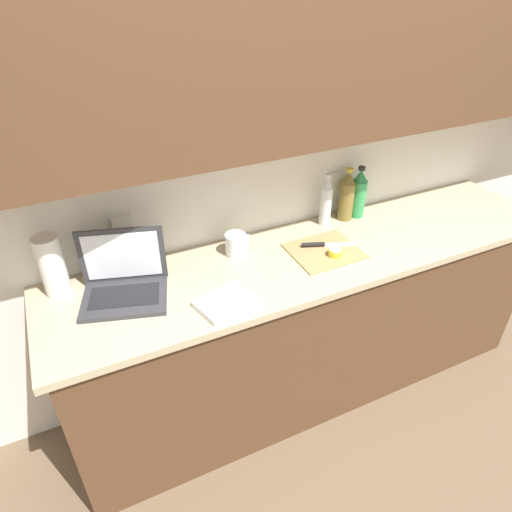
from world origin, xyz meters
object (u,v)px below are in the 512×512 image
Objects in this scene: bottle_oil_tall at (347,196)px; measuring_cup at (236,244)px; paper_towel_roll at (52,266)px; knife at (319,245)px; bottle_green_soda at (358,194)px; lemon_half_cut at (335,253)px; cutting_board at (324,251)px; laptop at (124,280)px; bottle_water_clear at (326,202)px.

bottle_oil_tall is 0.67m from measuring_cup.
paper_towel_roll is (-0.78, 0.05, 0.08)m from measuring_cup.
bottle_oil_tall is (0.28, 0.19, 0.11)m from knife.
knife is 0.90× the size of bottle_green_soda.
bottle_green_soda reaches higher than lemon_half_cut.
lemon_half_cut reaches higher than cutting_board.
knife is 0.42m from bottle_green_soda.
lemon_half_cut reaches higher than knife.
knife is 0.89× the size of bottle_oil_tall.
cutting_board is at bearing 10.99° from laptop.
measuring_cup is (-0.38, 0.12, 0.04)m from knife.
cutting_board is (0.92, -0.09, -0.06)m from laptop.
bottle_green_soda is 0.08m from bottle_oil_tall.
bottle_oil_tall reaches higher than paper_towel_roll.
cutting_board is at bearing -10.25° from paper_towel_roll.
measuring_cup is at bearing -177.61° from knife.
laptop is at bearing -25.56° from paper_towel_roll.
lemon_half_cut is (0.02, -0.06, 0.02)m from cutting_board.
measuring_cup is (0.53, 0.07, -0.01)m from laptop.
measuring_cup is 0.79m from paper_towel_roll.
lemon_half_cut is 0.47m from measuring_cup.
bottle_green_soda is at bearing 0.00° from bottle_water_clear.
lemon_half_cut is 0.22× the size of bottle_oil_tall.
laptop is 0.95m from lemon_half_cut.
bottle_oil_tall is 0.13m from bottle_water_clear.
measuring_cup is at bearing 151.03° from lemon_half_cut.
paper_towel_roll reaches higher than knife.
bottle_green_soda is 0.20m from bottle_water_clear.
bottle_green_soda reaches higher than measuring_cup.
bottle_oil_tall reaches higher than cutting_board.
bottle_oil_tall is 1.03× the size of bottle_water_clear.
bottle_green_soda is (0.35, 0.19, 0.11)m from knife.
lemon_half_cut is at bearing -28.97° from measuring_cup.
measuring_cup reaches higher than lemon_half_cut.
knife is 0.27m from bottle_water_clear.
bottle_water_clear is (-0.20, 0.00, -0.00)m from bottle_green_soda.
knife is 0.91× the size of bottle_water_clear.
laptop is 1.28m from bottle_green_soda.
laptop is at bearing -172.39° from bottle_water_clear.
measuring_cup is at bearing -174.11° from bottle_oil_tall.
lemon_half_cut is at bearing 7.55° from laptop.
cutting_board is at bearing 109.68° from lemon_half_cut.
laptop is at bearing -162.73° from knife.
bottle_water_clear reaches higher than laptop.
laptop is 1.20m from bottle_oil_tall.
bottle_water_clear reaches higher than paper_towel_roll.
cutting_board is 5.10× the size of lemon_half_cut.
measuring_cup is (-0.66, -0.07, -0.08)m from bottle_oil_tall.
lemon_half_cut is 0.23× the size of bottle_water_clear.
knife is 0.40m from measuring_cup.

